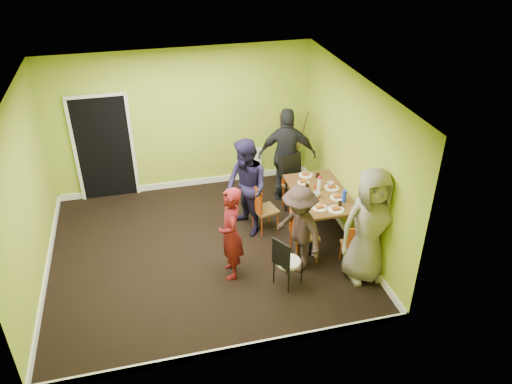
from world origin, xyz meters
TOP-DOWN VIEW (x-y plane):
  - ground at (0.00, 0.00)m, footprint 5.00×5.00m
  - room_walls at (-0.02, 0.04)m, footprint 5.04×4.54m
  - dining_table at (2.05, 0.15)m, footprint 0.90×1.50m
  - chair_left_far at (1.06, 0.32)m, footprint 0.45×0.45m
  - chair_left_near at (1.46, -0.56)m, footprint 0.42×0.41m
  - chair_back_end at (1.83, 1.09)m, footprint 0.56×0.60m
  - chair_front_end at (2.19, -1.03)m, footprint 0.41×0.41m
  - chair_bentwood at (1.05, -1.13)m, footprint 0.46×0.45m
  - easel at (2.12, 2.02)m, footprint 0.60×0.57m
  - plate_near_left at (1.87, 0.53)m, footprint 0.21×0.21m
  - plate_near_right at (1.86, -0.32)m, footprint 0.24×0.24m
  - plate_far_back at (2.00, 0.78)m, footprint 0.25×0.25m
  - plate_far_front at (2.10, -0.43)m, footprint 0.26×0.26m
  - plate_wall_back at (2.29, 0.23)m, footprint 0.25×0.25m
  - plate_wall_front at (2.26, -0.09)m, footprint 0.24×0.24m
  - thermos at (2.05, 0.23)m, footprint 0.07×0.07m
  - blue_bottle at (2.32, -0.23)m, footprint 0.07×0.07m
  - orange_bottle at (2.00, 0.30)m, footprint 0.03×0.03m
  - glass_mid at (1.87, 0.32)m, footprint 0.07×0.07m
  - glass_back at (2.18, 0.64)m, footprint 0.07×0.07m
  - glass_front at (2.20, -0.35)m, footprint 0.06×0.06m
  - cup_a at (1.93, 0.02)m, footprint 0.12×0.12m
  - cup_b at (2.27, 0.27)m, footprint 0.11×0.11m
  - person_standing at (0.32, -0.68)m, footprint 0.41×0.58m
  - person_left_far at (0.81, 0.42)m, footprint 0.89×1.00m
  - person_left_near at (1.36, -0.78)m, footprint 0.85×1.08m
  - person_back_end at (1.81, 1.30)m, footprint 1.15×0.70m
  - person_front_end at (2.29, -1.22)m, footprint 0.92×0.60m

SIDE VIEW (x-z plane):
  - ground at x=0.00m, z-range 0.00..0.00m
  - chair_bentwood at x=1.05m, z-range 0.04..0.90m
  - chair_front_end at x=2.19m, z-range 0.05..0.90m
  - chair_left_far at x=1.06m, z-range 0.06..0.96m
  - chair_left_near at x=1.46m, z-range 0.06..1.04m
  - dining_table at x=2.05m, z-range 0.32..1.07m
  - chair_back_end at x=1.83m, z-range 0.21..1.23m
  - person_left_near at x=1.36m, z-range 0.00..1.46m
  - easel at x=2.12m, z-range -0.01..1.50m
  - plate_near_left at x=1.87m, z-range 0.75..0.76m
  - plate_near_right at x=1.86m, z-range 0.75..0.76m
  - plate_far_back at x=2.00m, z-range 0.75..0.76m
  - plate_far_front at x=2.10m, z-range 0.75..0.76m
  - plate_wall_back at x=2.29m, z-range 0.75..0.76m
  - plate_wall_front at x=2.26m, z-range 0.75..0.76m
  - person_standing at x=0.32m, z-range 0.00..1.52m
  - orange_bottle at x=2.00m, z-range 0.75..0.82m
  - glass_back at x=2.18m, z-range 0.75..0.84m
  - glass_mid at x=1.87m, z-range 0.75..0.84m
  - cup_a at x=1.93m, z-range 0.75..0.84m
  - glass_front at x=2.20m, z-range 0.75..0.84m
  - cup_b at x=2.27m, z-range 0.75..0.85m
  - blue_bottle at x=2.32m, z-range 0.75..0.97m
  - person_left_far at x=0.81m, z-range 0.00..1.72m
  - thermos at x=2.05m, z-range 0.75..0.98m
  - person_back_end at x=1.81m, z-range 0.00..1.84m
  - person_front_end at x=2.29m, z-range 0.00..1.86m
  - room_walls at x=-0.02m, z-range -0.42..2.40m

